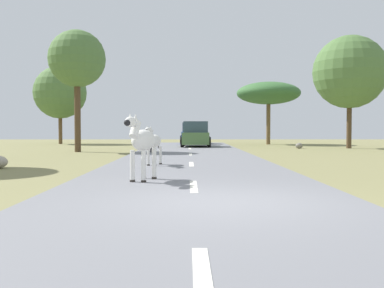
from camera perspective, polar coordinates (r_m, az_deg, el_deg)
ground_plane at (r=7.78m, az=4.05°, el=-7.74°), size 90.00×90.00×0.00m
road at (r=7.75m, az=0.40°, el=-7.59°), size 6.00×64.00×0.05m
lane_markings at (r=6.76m, az=0.54°, el=-8.77°), size 0.16×56.00×0.01m
zebra_0 at (r=15.32m, az=-4.94°, el=0.31°), size 0.59×1.42×1.36m
zebra_3 at (r=10.76m, az=-6.42°, el=0.34°), size 0.74×1.66×1.60m
car_0 at (r=36.60m, az=0.08°, el=1.29°), size 2.02×4.34×1.74m
car_1 at (r=30.93m, az=0.51°, el=1.16°), size 2.12×4.39×1.74m
tree_0 at (r=39.14m, az=-16.58°, el=6.35°), size 4.40×4.40×6.53m
tree_1 at (r=31.17m, az=19.58°, el=8.68°), size 4.76×4.76×7.38m
tree_3 at (r=25.86m, az=-14.54°, el=10.46°), size 3.16×3.16×6.77m
tree_4 at (r=37.06m, az=9.79°, el=6.42°), size 5.19×5.19×5.10m
bush_0 at (r=32.05m, az=-6.63°, el=0.23°), size 1.07×0.96×0.64m
rock_3 at (r=29.76m, az=13.59°, el=-0.22°), size 0.47×0.39×0.36m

